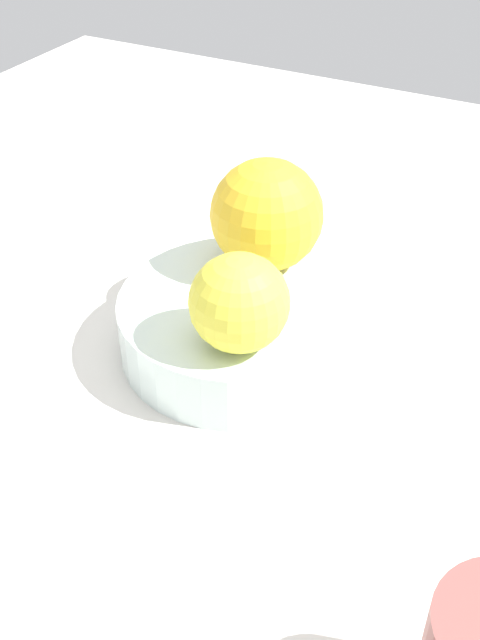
# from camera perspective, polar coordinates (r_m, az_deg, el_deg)

# --- Properties ---
(ground_plane) EXTENTS (1.10, 1.10, 0.02)m
(ground_plane) POSITION_cam_1_polar(r_m,az_deg,el_deg) (0.57, 0.00, -2.88)
(ground_plane) COLOR silver
(fruit_bowl) EXTENTS (0.17, 0.17, 0.04)m
(fruit_bowl) POSITION_cam_1_polar(r_m,az_deg,el_deg) (0.55, 0.00, -0.45)
(fruit_bowl) COLOR silver
(fruit_bowl) RESTS_ON ground_plane
(orange_in_bowl_0) EXTENTS (0.08, 0.08, 0.08)m
(orange_in_bowl_0) POSITION_cam_1_polar(r_m,az_deg,el_deg) (0.55, 1.98, 7.75)
(orange_in_bowl_0) COLOR yellow
(orange_in_bowl_0) RESTS_ON fruit_bowl
(orange_in_bowl_1) EXTENTS (0.06, 0.06, 0.06)m
(orange_in_bowl_1) POSITION_cam_1_polar(r_m,az_deg,el_deg) (0.48, -0.06, 1.28)
(orange_in_bowl_1) COLOR yellow
(orange_in_bowl_1) RESTS_ON fruit_bowl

